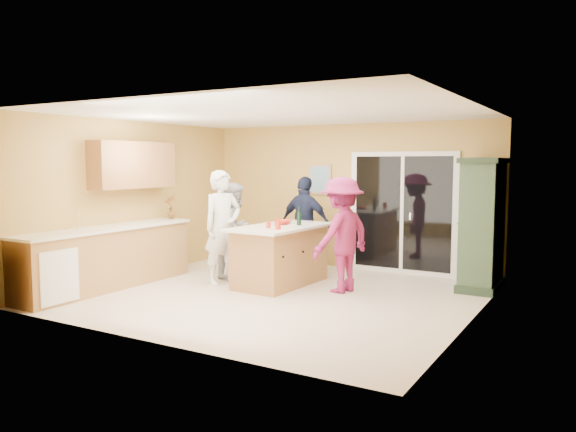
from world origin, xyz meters
The scene contains 22 objects.
floor centered at (0.00, 0.00, 0.00)m, with size 5.50×5.50×0.00m, color beige.
ceiling centered at (0.00, 0.00, 2.60)m, with size 5.50×5.00×0.10m, color white.
wall_back centered at (0.00, 2.50, 1.30)m, with size 5.50×0.10×2.60m, color #DBB45A.
wall_front centered at (0.00, -2.50, 1.30)m, with size 5.50×0.10×2.60m, color #DBB45A.
wall_left centered at (-2.75, 0.00, 1.30)m, with size 0.10×5.00×2.60m, color #DBB45A.
wall_right centered at (2.75, 0.00, 1.30)m, with size 0.10×5.00×2.60m, color #DBB45A.
left_cabinet_run centered at (-2.45, -1.05, 0.46)m, with size 0.65×3.05×1.24m.
upper_cabinets centered at (-2.58, -0.20, 1.88)m, with size 0.35×1.60×0.75m, color #A67740.
sliding_door centered at (1.05, 2.46, 1.05)m, with size 1.90×0.07×2.10m.
framed_picture centered at (-0.55, 2.48, 1.60)m, with size 0.46×0.04×0.56m.
kitchen_island centered at (-0.30, 0.64, 0.44)m, with size 1.04×1.81×0.93m.
green_hutch centered at (2.49, 1.90, 0.97)m, with size 0.57×1.08×1.98m.
woman_white centered at (-1.13, 0.25, 0.90)m, with size 0.65×0.43×1.79m, color silver.
woman_grey centered at (-1.27, 0.79, 0.79)m, with size 0.77×0.60×1.58m, color #A2A3A5.
woman_navy centered at (-0.50, 1.83, 0.84)m, with size 0.98×0.41×1.67m, color #1B253D.
woman_magenta centered at (0.73, 0.68, 0.85)m, with size 1.10×0.63×1.70m, color #8A1E51.
serving_bowl centered at (-0.38, 0.83, 0.97)m, with size 0.28×0.28×0.07m, color red.
tulip_vase centered at (-2.45, 0.52, 1.15)m, with size 0.22×0.15×0.41m, color #A51110.
tumbler_near centered at (-0.08, 0.21, 0.99)m, with size 0.08×0.08×0.12m, color red.
tumbler_far centered at (-0.30, 0.28, 0.98)m, with size 0.07×0.07×0.10m, color red.
wine_bottle centered at (-0.08, 0.84, 1.04)m, with size 0.07×0.07×0.29m.
white_plate centered at (-0.32, 0.97, 0.94)m, with size 0.23×0.23×0.02m, color white.
Camera 1 is at (4.17, -6.82, 1.92)m, focal length 35.00 mm.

